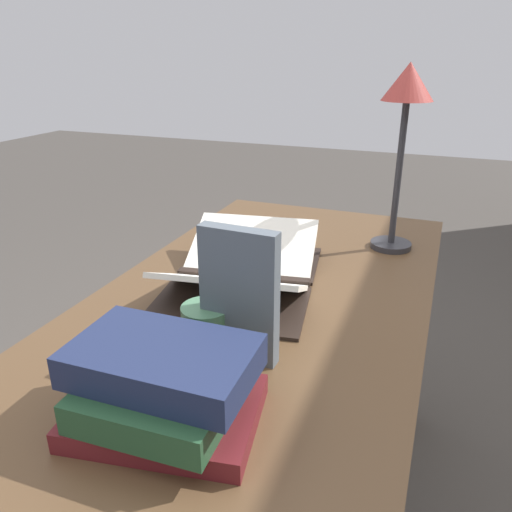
# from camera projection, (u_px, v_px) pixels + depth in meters

# --- Properties ---
(reading_desk) EXTENTS (1.39, 0.73, 0.76)m
(reading_desk) POSITION_uv_depth(u_px,v_px,m) (263.00, 333.00, 1.18)
(reading_desk) COLOR brown
(reading_desk) RESTS_ON ground_plane
(open_book) EXTENTS (0.53, 0.41, 0.10)m
(open_book) POSITION_uv_depth(u_px,v_px,m) (243.00, 271.00, 1.19)
(open_book) COLOR black
(open_book) RESTS_ON reading_desk
(book_stack_tall) EXTENTS (0.24, 0.30, 0.13)m
(book_stack_tall) POSITION_uv_depth(u_px,v_px,m) (165.00, 386.00, 0.73)
(book_stack_tall) COLOR maroon
(book_stack_tall) RESTS_ON reading_desk
(book_standing_upright) EXTENTS (0.03, 0.14, 0.25)m
(book_standing_upright) POSITION_uv_depth(u_px,v_px,m) (239.00, 296.00, 0.86)
(book_standing_upright) COLOR slate
(book_standing_upright) RESTS_ON reading_desk
(reading_lamp) EXTENTS (0.13, 0.13, 0.49)m
(reading_lamp) POSITION_uv_depth(u_px,v_px,m) (406.00, 107.00, 1.26)
(reading_lamp) COLOR #2D2D33
(reading_lamp) RESTS_ON reading_desk
(coffee_mug) EXTENTS (0.12, 0.09, 0.09)m
(coffee_mug) POSITION_uv_depth(u_px,v_px,m) (207.00, 328.00, 0.91)
(coffee_mug) COLOR #4C7F5B
(coffee_mug) RESTS_ON reading_desk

